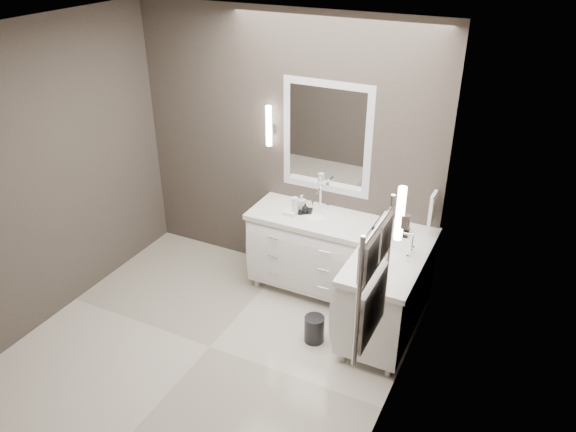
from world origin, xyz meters
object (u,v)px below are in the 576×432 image
at_px(towel_ladder, 372,287).
at_px(waste_bin, 314,329).
at_px(vanity_back, 313,248).
at_px(vanity_right, 388,288).

relative_size(towel_ladder, waste_bin, 3.56).
relative_size(vanity_back, vanity_right, 1.00).
height_order(vanity_back, towel_ladder, towel_ladder).
relative_size(vanity_back, waste_bin, 4.90).
bearing_deg(vanity_back, towel_ladder, -55.90).
bearing_deg(vanity_right, waste_bin, -142.40).
bearing_deg(towel_ladder, waste_bin, 130.09).
distance_m(vanity_back, waste_bin, 0.89).
distance_m(vanity_right, waste_bin, 0.76).
xyz_separation_m(towel_ladder, waste_bin, (-0.75, 0.89, -1.27)).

